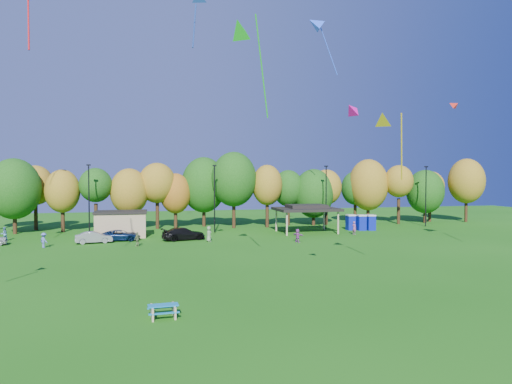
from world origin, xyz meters
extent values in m
plane|color=#19600F|center=(0.00, 0.00, 0.00)|extent=(160.00, 160.00, 0.00)
cylinder|color=black|center=(-23.75, 44.20, 1.78)|extent=(0.50, 0.50, 3.56)
ellipsoid|color=#144C0F|center=(-23.75, 44.20, 5.94)|extent=(6.62, 6.62, 8.00)
cylinder|color=black|center=(-22.13, 48.25, 1.90)|extent=(0.50, 0.50, 3.79)
ellipsoid|color=olive|center=(-22.13, 48.25, 6.32)|extent=(4.94, 4.94, 5.58)
cylinder|color=black|center=(-18.02, 45.01, 1.67)|extent=(0.50, 0.50, 3.34)
ellipsoid|color=olive|center=(-18.02, 45.01, 5.56)|extent=(4.61, 4.61, 5.88)
cylinder|color=black|center=(-13.72, 44.85, 1.91)|extent=(0.50, 0.50, 3.82)
ellipsoid|color=#144C0F|center=(-13.72, 44.85, 6.36)|extent=(4.43, 4.43, 4.73)
cylinder|color=black|center=(-9.30, 45.50, 1.63)|extent=(0.50, 0.50, 3.25)
ellipsoid|color=olive|center=(-9.30, 45.50, 5.42)|extent=(5.33, 5.33, 6.53)
cylinder|color=black|center=(-5.45, 46.07, 1.98)|extent=(0.50, 0.50, 3.96)
ellipsoid|color=olive|center=(-5.45, 46.07, 6.61)|extent=(5.31, 5.31, 5.82)
cylinder|color=black|center=(-2.85, 46.34, 1.52)|extent=(0.50, 0.50, 3.05)
ellipsoid|color=#995914|center=(-2.85, 46.34, 5.08)|extent=(4.54, 4.54, 5.87)
cylinder|color=black|center=(1.42, 47.53, 1.89)|extent=(0.50, 0.50, 3.77)
ellipsoid|color=#144C0F|center=(1.42, 47.53, 6.29)|extent=(6.69, 6.69, 8.35)
cylinder|color=black|center=(5.46, 44.54, 2.14)|extent=(0.50, 0.50, 4.28)
ellipsoid|color=#144C0F|center=(5.46, 44.54, 7.14)|extent=(6.64, 6.64, 8.01)
cylinder|color=black|center=(10.41, 44.21, 1.88)|extent=(0.50, 0.50, 3.76)
ellipsoid|color=olive|center=(10.41, 44.21, 6.27)|extent=(4.49, 4.49, 6.02)
cylinder|color=black|center=(14.29, 46.25, 1.72)|extent=(0.50, 0.50, 3.43)
ellipsoid|color=#144C0F|center=(14.29, 46.25, 5.72)|extent=(4.77, 4.77, 5.63)
cylinder|color=black|center=(18.11, 45.40, 1.48)|extent=(0.50, 0.50, 2.95)
ellipsoid|color=#144C0F|center=(18.11, 45.40, 4.92)|extent=(6.14, 6.14, 7.54)
cylinder|color=black|center=(20.39, 45.86, 1.76)|extent=(0.50, 0.50, 3.52)
ellipsoid|color=olive|center=(20.39, 45.86, 5.87)|extent=(4.78, 4.78, 5.53)
cylinder|color=black|center=(26.06, 47.51, 1.69)|extent=(0.50, 0.50, 3.39)
ellipsoid|color=#144C0F|center=(26.06, 47.51, 5.64)|extent=(4.54, 4.54, 5.46)
cylinder|color=black|center=(27.70, 46.23, 1.86)|extent=(0.50, 0.50, 3.72)
ellipsoid|color=olive|center=(27.70, 46.23, 6.20)|extent=(6.32, 6.32, 8.24)
cylinder|color=black|center=(31.99, 44.27, 2.03)|extent=(0.50, 0.50, 4.06)
ellipsoid|color=olive|center=(31.99, 44.27, 6.77)|extent=(4.50, 4.50, 5.13)
cylinder|color=black|center=(37.07, 44.81, 1.53)|extent=(0.50, 0.50, 3.05)
ellipsoid|color=#144C0F|center=(37.07, 44.81, 5.09)|extent=(5.97, 5.97, 7.05)
cylinder|color=black|center=(38.98, 46.35, 1.78)|extent=(0.50, 0.50, 3.55)
ellipsoid|color=olive|center=(38.98, 46.35, 5.92)|extent=(4.60, 4.60, 4.99)
cylinder|color=black|center=(44.51, 44.51, 2.03)|extent=(0.50, 0.50, 4.07)
ellipsoid|color=olive|center=(44.51, 44.51, 6.78)|extent=(5.83, 5.83, 7.42)
cylinder|color=black|center=(-14.00, 40.00, 4.50)|extent=(0.16, 0.16, 9.00)
cube|color=black|center=(-14.00, 40.00, 9.00)|extent=(0.50, 0.25, 0.18)
cylinder|color=black|center=(2.00, 40.00, 4.50)|extent=(0.16, 0.16, 9.00)
cube|color=black|center=(2.00, 40.00, 9.00)|extent=(0.50, 0.25, 0.18)
cylinder|color=black|center=(18.00, 40.00, 4.50)|extent=(0.16, 0.16, 9.00)
cube|color=black|center=(18.00, 40.00, 9.00)|extent=(0.50, 0.25, 0.18)
cylinder|color=black|center=(34.00, 40.00, 4.50)|extent=(0.16, 0.16, 9.00)
cube|color=black|center=(34.00, 40.00, 9.00)|extent=(0.50, 0.25, 0.18)
cube|color=tan|center=(-10.00, 38.00, 1.50)|extent=(6.00, 4.00, 3.00)
cube|color=black|center=(-10.00, 38.00, 3.12)|extent=(6.30, 4.30, 0.25)
cylinder|color=tan|center=(10.50, 34.50, 1.50)|extent=(0.24, 0.24, 3.00)
cylinder|color=tan|center=(17.50, 34.50, 1.50)|extent=(0.24, 0.24, 3.00)
cylinder|color=tan|center=(10.50, 39.50, 1.50)|extent=(0.24, 0.24, 3.00)
cylinder|color=tan|center=(17.50, 39.50, 1.50)|extent=(0.24, 0.24, 3.00)
cube|color=black|center=(14.00, 37.00, 3.15)|extent=(8.20, 6.20, 0.35)
cube|color=black|center=(14.00, 37.00, 3.55)|extent=(5.00, 3.50, 0.45)
cube|color=#0C1BA8|center=(21.03, 38.31, 1.00)|extent=(1.10, 1.10, 2.00)
cube|color=silver|center=(21.03, 38.31, 2.09)|extent=(1.15, 1.15, 0.18)
cube|color=#0C1BA8|center=(22.33, 37.65, 1.00)|extent=(1.10, 1.10, 2.00)
cube|color=silver|center=(22.33, 37.65, 2.09)|extent=(1.15, 1.15, 0.18)
cube|color=#0C1BA8|center=(23.63, 37.42, 1.00)|extent=(1.10, 1.10, 2.00)
cube|color=silver|center=(23.63, 37.42, 2.09)|extent=(1.15, 1.15, 0.18)
cube|color=tan|center=(-6.38, 3.73, 0.32)|extent=(0.19, 1.30, 0.64)
cube|color=tan|center=(-5.22, 3.80, 0.32)|extent=(0.19, 1.30, 0.64)
cube|color=#147CB3|center=(-5.80, 3.77, 0.67)|extent=(1.65, 0.77, 0.05)
cube|color=#147CB3|center=(-5.76, 3.21, 0.39)|extent=(1.62, 0.32, 0.04)
cube|color=#147CB3|center=(-5.83, 4.32, 0.39)|extent=(1.62, 0.32, 0.04)
imported|color=gray|center=(-12.68, 33.16, 0.66)|extent=(4.20, 2.03, 1.33)
imported|color=#0C214B|center=(-9.89, 34.60, 0.63)|extent=(4.68, 2.42, 1.26)
imported|color=black|center=(-2.61, 33.46, 0.74)|extent=(5.47, 3.24, 1.49)
imported|color=#5488B9|center=(-23.17, 37.58, 0.81)|extent=(0.99, 0.96, 1.61)
imported|color=#AB47AB|center=(10.00, 28.65, 0.77)|extent=(1.16, 1.45, 1.54)
imported|color=#99487F|center=(19.30, 33.51, 0.87)|extent=(0.64, 0.75, 1.73)
imported|color=gray|center=(0.12, 31.29, 0.90)|extent=(0.72, 0.97, 1.81)
imported|color=#5464B9|center=(-17.44, 30.88, 0.80)|extent=(1.15, 1.15, 1.60)
imported|color=#6A7C4C|center=(-7.82, 29.72, 0.77)|extent=(0.87, 0.93, 1.53)
cone|color=#2853FF|center=(11.67, 27.78, 24.65)|extent=(2.47, 2.07, 2.24)
cylinder|color=#2853FF|center=(13.44, 28.12, 21.95)|extent=(2.13, 0.51, 5.67)
cone|color=gold|center=(10.48, 10.09, 11.93)|extent=(2.11, 2.23, 1.81)
cylinder|color=gold|center=(11.30, 8.84, 9.68)|extent=(1.07, 1.56, 4.73)
cone|color=green|center=(-0.03, 11.60, 18.22)|extent=(2.55, 2.70, 2.18)
cylinder|color=green|center=(1.15, 9.87, 15.07)|extent=(1.49, 2.11, 6.61)
cone|color=#FD0EA2|center=(5.47, 4.70, 11.64)|extent=(1.41, 1.32, 1.15)
cone|color=red|center=(28.02, 25.95, 15.90)|extent=(1.53, 1.59, 1.29)
cylinder|color=navy|center=(-2.98, 15.03, 19.28)|extent=(0.50, 1.43, 3.79)
cylinder|color=red|center=(-13.65, 9.90, 17.95)|extent=(0.58, 2.11, 5.67)
camera|label=1|loc=(-6.41, -20.93, 7.59)|focal=32.00mm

